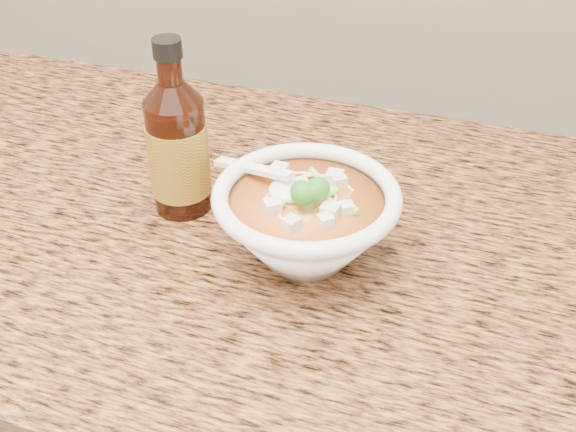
% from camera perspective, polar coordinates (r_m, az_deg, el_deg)
% --- Properties ---
extents(counter_slab, '(4.00, 0.68, 0.04)m').
position_cam_1_polar(counter_slab, '(0.88, -7.78, 0.06)').
color(counter_slab, '#8E5E34').
rests_on(counter_slab, cabinet).
extents(soup_bowl, '(0.22, 0.19, 0.11)m').
position_cam_1_polar(soup_bowl, '(0.75, 1.44, -0.56)').
color(soup_bowl, white).
rests_on(soup_bowl, counter_slab).
extents(hot_sauce_bottle, '(0.08, 0.08, 0.21)m').
position_cam_1_polar(hot_sauce_bottle, '(0.82, -8.70, 5.29)').
color(hot_sauce_bottle, '#371107').
rests_on(hot_sauce_bottle, counter_slab).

